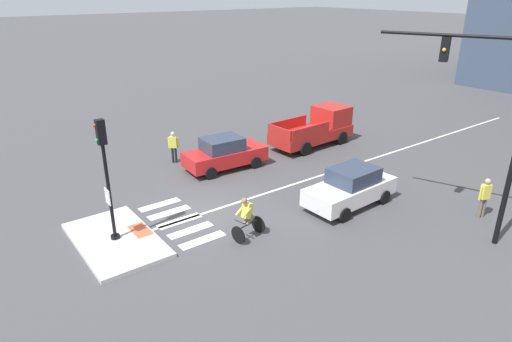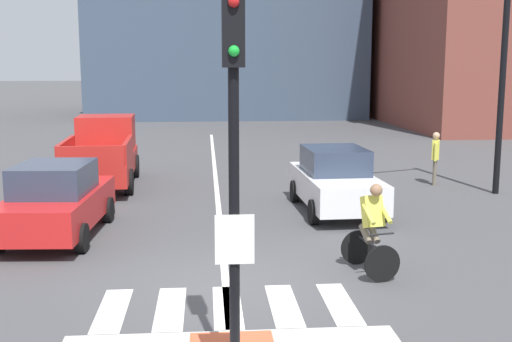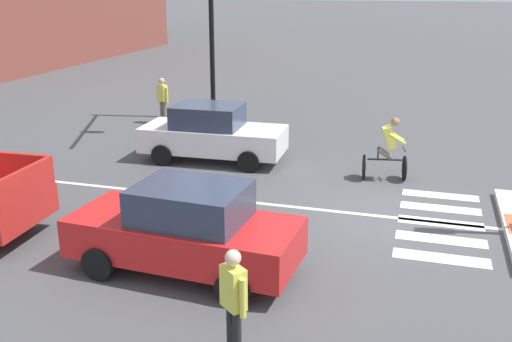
{
  "view_description": "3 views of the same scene",
  "coord_description": "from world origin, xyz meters",
  "views": [
    {
      "loc": [
        14.1,
        -7.82,
        8.46
      ],
      "look_at": [
        -0.73,
        3.23,
        0.82
      ],
      "focal_mm": 31.26,
      "sensor_mm": 36.0,
      "label": 1
    },
    {
      "loc": [
        -0.31,
        -10.52,
        3.72
      ],
      "look_at": [
        0.78,
        3.09,
        1.45
      ],
      "focal_mm": 44.7,
      "sensor_mm": 36.0,
      "label": 2
    },
    {
      "loc": [
        -12.37,
        -0.51,
        5.01
      ],
      "look_at": [
        -0.36,
        3.03,
        0.92
      ],
      "focal_mm": 41.02,
      "sensor_mm": 36.0,
      "label": 3
    }
  ],
  "objects": [
    {
      "name": "car_red_westbound_near",
      "position": [
        -3.57,
        3.38,
        0.81
      ],
      "size": [
        2.03,
        4.19,
        1.64
      ],
      "color": "red",
      "rests_on": "ground"
    },
    {
      "name": "crosswalk_stripe_e",
      "position": [
        1.77,
        -1.05,
        0.0
      ],
      "size": [
        0.44,
        1.8,
        0.01
      ],
      "primitive_type": "cube",
      "color": "silver",
      "rests_on": "ground"
    },
    {
      "name": "lane_centre_line",
      "position": [
        0.01,
        10.0,
        0.0
      ],
      "size": [
        0.14,
        28.0,
        0.01
      ],
      "primitive_type": "cube",
      "color": "silver",
      "rests_on": "ground"
    },
    {
      "name": "cyclist",
      "position": [
        2.63,
        0.33,
        0.87
      ],
      "size": [
        0.85,
        1.19,
        1.68
      ],
      "color": "black",
      "rests_on": "ground"
    },
    {
      "name": "crosswalk_stripe_d",
      "position": [
        0.89,
        -1.05,
        0.0
      ],
      "size": [
        0.44,
        1.8,
        0.01
      ],
      "primitive_type": "cube",
      "color": "silver",
      "rests_on": "ground"
    },
    {
      "name": "pedestrian_waiting_far_side",
      "position": [
        6.87,
        8.71,
        0.98
      ],
      "size": [
        0.33,
        0.52,
        1.67
      ],
      "color": "#6B6051",
      "rests_on": "ground"
    },
    {
      "name": "pedestrian_at_curb_left",
      "position": [
        -5.83,
        1.73,
        0.98
      ],
      "size": [
        0.4,
        0.45,
        1.67
      ],
      "color": "black",
      "rests_on": "ground"
    },
    {
      "name": "crosswalk_stripe_a",
      "position": [
        -1.77,
        -1.05,
        0.0
      ],
      "size": [
        0.44,
        1.8,
        0.01
      ],
      "primitive_type": "cube",
      "color": "silver",
      "rests_on": "ground"
    },
    {
      "name": "ground_plane",
      "position": [
        0.0,
        0.0,
        0.0
      ],
      "size": [
        300.0,
        300.0,
        0.0
      ],
      "primitive_type": "plane",
      "color": "#474749"
    },
    {
      "name": "crosswalk_stripe_b",
      "position": [
        -0.89,
        -1.05,
        0.0
      ],
      "size": [
        0.44,
        1.8,
        0.01
      ],
      "primitive_type": "cube",
      "color": "silver",
      "rests_on": "ground"
    },
    {
      "name": "car_white_eastbound_mid",
      "position": [
        3.0,
        5.34,
        0.81
      ],
      "size": [
        1.96,
        4.16,
        1.64
      ],
      "color": "white",
      "rests_on": "ground"
    },
    {
      "name": "crosswalk_stripe_c",
      "position": [
        0.0,
        -1.05,
        0.0
      ],
      "size": [
        0.44,
        1.8,
        0.01
      ],
      "primitive_type": "cube",
      "color": "silver",
      "rests_on": "ground"
    }
  ]
}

